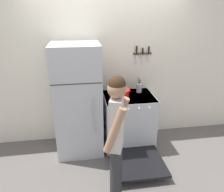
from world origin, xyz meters
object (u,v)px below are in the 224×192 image
refrigerator (78,100)px  dutch_oven_pot (119,95)px  tea_kettle (117,89)px  utensil_jar (139,88)px  person (116,138)px  stove_range (129,122)px

refrigerator → dutch_oven_pot: refrigerator is taller
refrigerator → dutch_oven_pot: size_ratio=5.02×
refrigerator → tea_kettle: bearing=13.0°
tea_kettle → utensil_jar: (0.37, 0.01, 0.00)m
tea_kettle → person: 1.37m
dutch_oven_pot → tea_kettle: tea_kettle is taller
tea_kettle → utensil_jar: size_ratio=0.89×
stove_range → dutch_oven_pot: size_ratio=3.92×
refrigerator → dutch_oven_pot: (0.63, -0.12, 0.10)m
tea_kettle → dutch_oven_pot: bearing=-93.0°
utensil_jar → person: size_ratio=0.17×
stove_range → tea_kettle: 0.57m
tea_kettle → utensil_jar: utensil_jar is taller
stove_range → dutch_oven_pot: bearing=-152.6°
dutch_oven_pot → person: (-0.23, -1.08, -0.05)m
refrigerator → utensil_jar: 1.03m
person → tea_kettle: bearing=8.5°
stove_range → refrigerator: bearing=178.5°
dutch_oven_pot → person: bearing=-102.2°
refrigerator → stove_range: bearing=-1.5°
refrigerator → dutch_oven_pot: bearing=-10.4°
refrigerator → utensil_jar: refrigerator is taller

